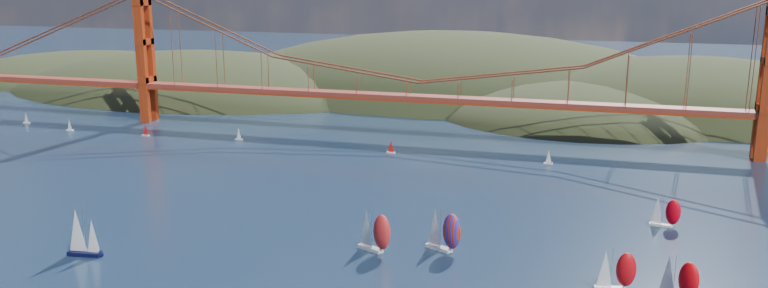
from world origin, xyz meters
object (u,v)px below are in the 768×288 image
at_px(racer_0, 374,230).
at_px(racer_2, 678,277).
at_px(racer_3, 665,212).
at_px(racer_rwb, 443,230).
at_px(sloop_navy, 82,233).
at_px(racer_1, 615,270).

bearing_deg(racer_0, racer_2, 18.87).
xyz_separation_m(racer_0, racer_2, (65.97, -7.79, -0.60)).
relative_size(racer_2, racer_3, 1.13).
relative_size(racer_3, racer_rwb, 0.77).
xyz_separation_m(sloop_navy, racer_1, (117.75, 13.83, -0.99)).
relative_size(racer_1, racer_2, 0.99).
distance_m(racer_2, racer_rwb, 52.05).
bearing_deg(racer_3, sloop_navy, -148.71).
bearing_deg(racer_2, racer_rwb, -162.58).
bearing_deg(sloop_navy, racer_1, -0.04).
height_order(racer_1, racer_rwb, racer_rwb).
relative_size(sloop_navy, racer_3, 1.45).
distance_m(racer_1, racer_3, 45.79).
distance_m(sloop_navy, racer_2, 130.47).
relative_size(racer_2, racer_rwb, 0.87).
height_order(sloop_navy, racer_3, sloop_navy).
distance_m(sloop_navy, racer_1, 118.56).
xyz_separation_m(racer_2, racer_rwb, (-50.52, 12.55, 0.68)).
relative_size(racer_0, racer_rwb, 0.99).
bearing_deg(racer_1, racer_rwb, 151.46).
bearing_deg(racer_3, racer_2, -83.59).
bearing_deg(sloop_navy, racer_0, 11.56).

